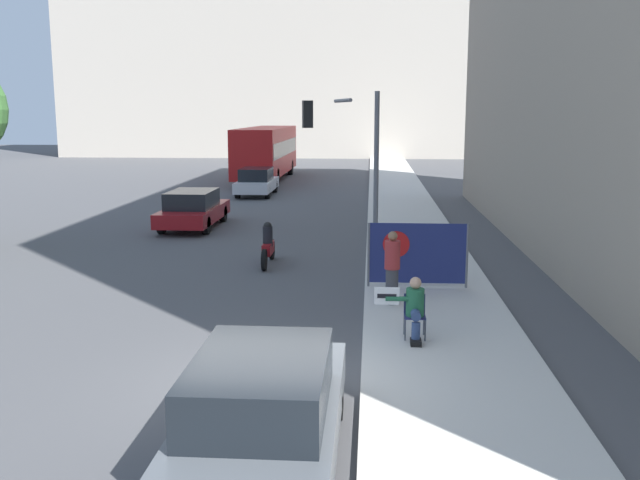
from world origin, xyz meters
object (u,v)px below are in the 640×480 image
(car_on_road_nearest, at_px, (193,209))
(city_bus_on_road, at_px, (266,150))
(protest_banner, at_px, (417,253))
(seated_protester, at_px, (414,307))
(traffic_light_pole, at_px, (349,141))
(jogger_on_sidewalk, at_px, (392,267))
(car_on_road_midblock, at_px, (257,182))
(parked_car_curbside, at_px, (263,412))
(motorcycle_on_road, at_px, (268,246))

(car_on_road_nearest, height_order, city_bus_on_road, city_bus_on_road)
(protest_banner, bearing_deg, city_bus_on_road, 105.42)
(car_on_road_nearest, bearing_deg, seated_protester, -60.41)
(seated_protester, bearing_deg, traffic_light_pole, 99.72)
(jogger_on_sidewalk, height_order, traffic_light_pole, traffic_light_pole)
(seated_protester, bearing_deg, car_on_road_midblock, 106.71)
(parked_car_curbside, distance_m, car_on_road_midblock, 28.92)
(seated_protester, xyz_separation_m, parked_car_curbside, (-2.10, -4.87, 0.00))
(parked_car_curbside, bearing_deg, car_on_road_midblock, 99.29)
(seated_protester, height_order, car_on_road_midblock, car_on_road_midblock)
(protest_banner, xyz_separation_m, parked_car_curbside, (-2.39, -8.88, -0.22))
(protest_banner, distance_m, city_bus_on_road, 29.31)
(car_on_road_midblock, height_order, motorcycle_on_road, car_on_road_midblock)
(car_on_road_nearest, height_order, motorcycle_on_road, car_on_road_nearest)
(jogger_on_sidewalk, bearing_deg, motorcycle_on_road, -42.39)
(city_bus_on_road, distance_m, motorcycle_on_road, 25.75)
(jogger_on_sidewalk, bearing_deg, protest_banner, -102.14)
(car_on_road_nearest, height_order, car_on_road_midblock, car_on_road_midblock)
(traffic_light_pole, bearing_deg, parked_car_curbside, -92.11)
(car_on_road_midblock, height_order, city_bus_on_road, city_bus_on_road)
(traffic_light_pole, distance_m, car_on_road_midblock, 14.99)
(jogger_on_sidewalk, xyz_separation_m, car_on_road_midblock, (-6.42, 21.24, -0.23))
(car_on_road_midblock, bearing_deg, parked_car_curbside, -80.71)
(jogger_on_sidewalk, relative_size, car_on_road_nearest, 0.34)
(car_on_road_midblock, bearing_deg, motorcycle_on_road, -79.79)
(car_on_road_midblock, xyz_separation_m, city_bus_on_road, (-0.73, 8.58, 1.18))
(car_on_road_nearest, distance_m, motorcycle_on_road, 7.38)
(parked_car_curbside, relative_size, car_on_road_midblock, 1.07)
(traffic_light_pole, bearing_deg, jogger_on_sidewalk, -80.72)
(car_on_road_midblock, relative_size, motorcycle_on_road, 2.07)
(jogger_on_sidewalk, xyz_separation_m, city_bus_on_road, (-7.15, 29.82, 0.95))
(seated_protester, xyz_separation_m, motorcycle_on_road, (-3.73, 6.81, -0.20))
(traffic_light_pole, bearing_deg, motorcycle_on_road, -125.44)
(seated_protester, distance_m, car_on_road_midblock, 24.62)
(traffic_light_pole, height_order, motorcycle_on_road, traffic_light_pole)
(car_on_road_midblock, relative_size, city_bus_on_road, 0.36)
(jogger_on_sidewalk, distance_m, motorcycle_on_road, 5.55)
(seated_protester, height_order, car_on_road_nearest, car_on_road_nearest)
(traffic_light_pole, bearing_deg, car_on_road_nearest, 150.83)
(seated_protester, xyz_separation_m, traffic_light_pole, (-1.55, 9.86, 2.64))
(parked_car_curbside, relative_size, motorcycle_on_road, 2.21)
(seated_protester, distance_m, parked_car_curbside, 5.30)
(parked_car_curbside, distance_m, city_bus_on_road, 37.53)
(protest_banner, xyz_separation_m, traffic_light_pole, (-1.85, 5.85, 2.42))
(seated_protester, distance_m, city_bus_on_road, 33.13)
(protest_banner, distance_m, parked_car_curbside, 9.20)
(parked_car_curbside, relative_size, city_bus_on_road, 0.39)
(city_bus_on_road, height_order, motorcycle_on_road, city_bus_on_road)
(protest_banner, xyz_separation_m, car_on_road_nearest, (-7.77, 9.16, -0.25))
(seated_protester, distance_m, jogger_on_sidewalk, 2.47)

